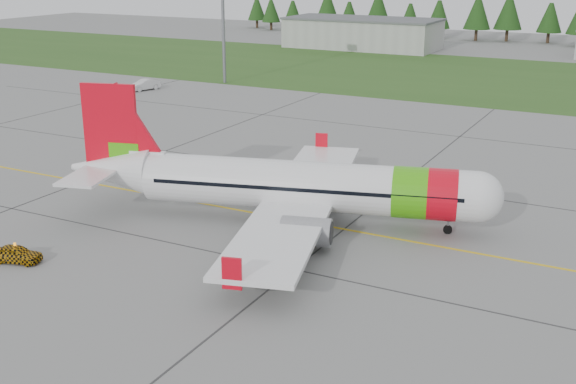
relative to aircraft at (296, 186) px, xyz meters
The scene contains 9 objects.
ground 10.32m from the aircraft, 128.98° to the right, with size 320.00×320.00×0.00m, color gray.
aircraft is the anchor object (origin of this frame).
follow_me_car 19.71m from the aircraft, 130.31° to the right, with size 1.36×1.15×3.37m, color #DF9E0C.
service_van 60.09m from the aircraft, 139.02° to the left, with size 1.68×1.58×4.81m, color silver.
grass_strip 74.61m from the aircraft, 94.80° to the left, with size 320.00×50.00×0.03m, color #30561E.
taxi_guideline 6.86m from the aircraft, behind, with size 120.00×0.25×0.02m, color gold.
hangar_west 108.52m from the aircraft, 109.51° to the left, with size 32.00×14.00×6.00m, color #A8A8A3.
floodlight_mast 63.58m from the aircraft, 127.24° to the left, with size 0.50×0.50×20.00m, color slate.
treeline 130.46m from the aircraft, 92.74° to the left, with size 160.00×8.00×10.00m, color #1C3F14, non-canonical shape.
Camera 1 is at (29.11, -37.28, 18.88)m, focal length 45.00 mm.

